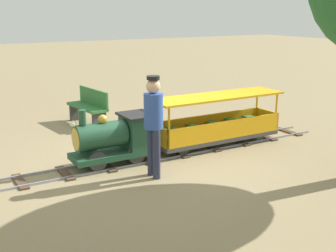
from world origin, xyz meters
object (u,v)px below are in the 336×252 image
Objects in this scene: passenger_car at (217,125)px; conductor_person at (154,119)px; park_bench at (89,107)px; locomotive at (116,137)px.

passenger_car is 2.08m from conductor_person.
park_bench is at bearing -4.46° from conductor_person.
passenger_car is at bearing -90.00° from locomotive.
locomotive reaches higher than passenger_car.
conductor_person reaches higher than locomotive.
passenger_car is 2.02× the size of park_bench.
passenger_car is 1.67× the size of conductor_person.
conductor_person is 3.72m from park_bench.
locomotive is 2.12m from passenger_car.
park_bench is at bearing -11.25° from locomotive.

